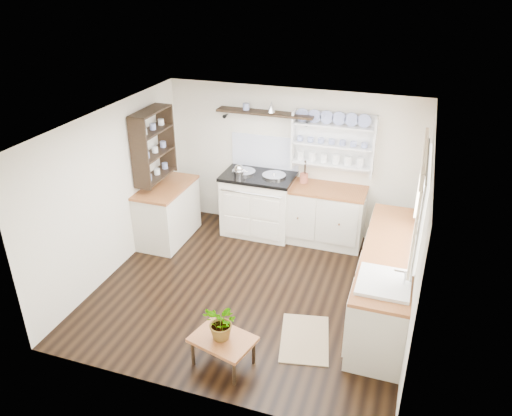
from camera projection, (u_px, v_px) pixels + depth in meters
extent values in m
cube|color=black|center=(252.00, 289.00, 6.71)|extent=(4.00, 3.80, 0.01)
cube|color=silver|center=(291.00, 161.00, 7.81)|extent=(4.00, 0.02, 2.30)
cube|color=silver|center=(419.00, 239.00, 5.62)|extent=(0.02, 3.80, 2.30)
cube|color=silver|center=(113.00, 192.00, 6.77)|extent=(0.02, 3.80, 2.30)
cube|color=white|center=(251.00, 123.00, 5.68)|extent=(4.00, 3.80, 0.01)
cube|color=white|center=(421.00, 205.00, 5.61)|extent=(0.04, 1.40, 1.00)
cube|color=white|center=(419.00, 205.00, 5.61)|extent=(0.02, 1.50, 1.10)
cube|color=beige|center=(425.00, 156.00, 5.36)|extent=(0.04, 1.55, 0.18)
cube|color=white|center=(259.00, 205.00, 7.95)|extent=(1.08, 0.70, 0.95)
cube|color=black|center=(259.00, 176.00, 7.73)|extent=(1.12, 0.74, 0.05)
cylinder|color=silver|center=(244.00, 172.00, 7.78)|extent=(0.37, 0.37, 0.03)
cylinder|color=silver|center=(274.00, 176.00, 7.64)|extent=(0.37, 0.37, 0.03)
cylinder|color=silver|center=(251.00, 194.00, 7.46)|extent=(0.97, 0.02, 0.02)
cube|color=beige|center=(322.00, 215.00, 7.70)|extent=(1.25, 0.60, 0.88)
cube|color=brown|center=(324.00, 189.00, 7.50)|extent=(1.27, 0.63, 0.04)
cube|color=beige|center=(386.00, 281.00, 6.11)|extent=(0.60, 2.40, 0.88)
cube|color=brown|center=(390.00, 251.00, 5.91)|extent=(0.62, 2.43, 0.04)
cube|color=white|center=(383.00, 292.00, 5.31)|extent=(0.55, 0.60, 0.28)
cylinder|color=silver|center=(404.00, 280.00, 5.17)|extent=(0.02, 0.02, 0.22)
cube|color=beige|center=(168.00, 213.00, 7.76)|extent=(0.60, 1.10, 0.88)
cube|color=brown|center=(166.00, 187.00, 7.57)|extent=(0.62, 1.13, 0.04)
cube|color=white|center=(334.00, 141.00, 7.43)|extent=(1.20, 0.03, 0.90)
cube|color=white|center=(333.00, 143.00, 7.35)|extent=(1.20, 0.22, 0.02)
cylinder|color=navy|center=(334.00, 125.00, 7.24)|extent=(0.20, 0.02, 0.20)
cube|color=black|center=(265.00, 113.00, 7.47)|extent=(1.50, 0.24, 0.04)
cone|color=black|center=(227.00, 115.00, 7.76)|extent=(0.06, 0.20, 0.06)
cone|color=black|center=(308.00, 123.00, 7.39)|extent=(0.06, 0.20, 0.06)
cube|color=black|center=(153.00, 144.00, 7.31)|extent=(0.28, 0.80, 1.05)
cylinder|color=#A6543D|center=(304.00, 178.00, 7.62)|extent=(0.13, 0.13, 0.15)
cube|color=brown|center=(223.00, 340.00, 5.33)|extent=(0.75, 0.61, 0.04)
cylinder|color=black|center=(193.00, 352.00, 5.40)|extent=(0.04, 0.04, 0.31)
cylinder|color=black|center=(213.00, 333.00, 5.68)|extent=(0.04, 0.04, 0.31)
cylinder|color=black|center=(234.00, 373.00, 5.13)|extent=(0.04, 0.04, 0.31)
cylinder|color=black|center=(254.00, 352.00, 5.41)|extent=(0.04, 0.04, 0.31)
imported|color=#3F7233|center=(222.00, 323.00, 5.23)|extent=(0.48, 0.46, 0.41)
cube|color=#7D5E49|center=(305.00, 339.00, 5.82)|extent=(0.71, 0.94, 0.02)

